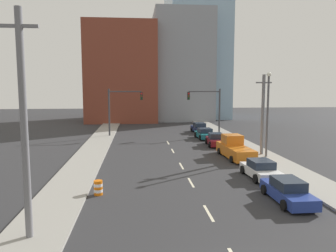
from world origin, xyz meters
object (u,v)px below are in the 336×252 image
Objects in this scene: sedan_white at (261,170)px; utility_pole_left_near at (24,125)px; street_lamp at (268,109)px; sedan_teal at (205,134)px; traffic_signal_left at (119,106)px; utility_pole_right_mid at (263,114)px; pickup_truck_orange at (235,149)px; traffic_barrel at (98,188)px; sedan_maroon at (216,140)px; traffic_signal_right at (211,105)px; sedan_navy at (199,128)px; sedan_blue at (288,191)px.

utility_pole_left_near is at bearing -149.92° from sedan_white.
street_lamp is 13.83m from sedan_teal.
utility_pole_right_mid reaches higher than traffic_signal_left.
utility_pole_right_mid is 0.98× the size of street_lamp.
pickup_truck_orange is (12.09, -15.27, -3.50)m from traffic_signal_left.
traffic_barrel is at bearing -168.36° from sedan_white.
sedan_maroon is at bearing -90.87° from sedan_teal.
sedan_white is at bearing 32.07° from utility_pole_left_near.
utility_pole_right_mid is at bearing -82.26° from traffic_signal_right.
sedan_navy reaches higher than sedan_teal.
street_lamp is 5.00m from pickup_truck_orange.
utility_pole_right_mid is 1.90× the size of sedan_maroon.
utility_pole_left_near is 32.11m from sedan_teal.
utility_pole_left_near is 1.25× the size of utility_pole_right_mid.
traffic_signal_right is 1.56× the size of sedan_white.
sedan_maroon is (-1.28, -8.57, -3.69)m from traffic_signal_right.
traffic_barrel is 25.29m from sedan_teal.
sedan_blue is at bearing -93.21° from traffic_signal_right.
traffic_signal_left is 7.07× the size of traffic_barrel.
utility_pole_right_mid is 14.15m from sedan_blue.
utility_pole_right_mid is at bearing -83.26° from sedan_navy.
sedan_blue is 5.23m from sedan_white.
traffic_signal_left is 21.02m from utility_pole_right_mid.
traffic_signal_left is 21.88m from street_lamp.
traffic_barrel is 0.22× the size of sedan_white.
sedan_white is 14.07m from sedan_maroon.
utility_pole_right_mid is 1.85× the size of sedan_teal.
street_lamp is at bearing -62.48° from sedan_maroon.
utility_pole_left_near is at bearing -111.38° from traffic_barrel.
traffic_barrel is (-13.13, -25.53, -3.90)m from traffic_signal_right.
sedan_maroon is 5.48m from sedan_teal.
utility_pole_left_near reaches higher than pickup_truck_orange.
sedan_blue is at bearing -105.01° from utility_pole_right_mid.
utility_pole_right_mid is 1.71× the size of sedan_navy.
traffic_barrel is at bearing -144.19° from utility_pole_right_mid.
pickup_truck_orange is at bearing -93.83° from traffic_signal_right.
utility_pole_right_mid reaches higher than traffic_barrel.
street_lamp reaches higher than pickup_truck_orange.
traffic_barrel is (2.37, 6.07, -4.77)m from utility_pole_left_near.
street_lamp is (17.49, 15.77, -0.41)m from utility_pole_left_near.
traffic_signal_left reaches higher than traffic_barrel.
utility_pole_left_near is 37.59m from sedan_navy.
sedan_blue is at bearing -95.92° from sedan_white.
traffic_signal_right is 1.56× the size of sedan_maroon.
pickup_truck_orange is 12.18m from sedan_teal.
utility_pole_left_near is 1.23× the size of street_lamp.
sedan_teal is at bearing 88.71° from sedan_white.
utility_pole_right_mid is at bearing -58.36° from sedan_maroon.
sedan_maroon is (-3.27, 6.05, -3.52)m from utility_pole_right_mid.
traffic_signal_left is 0.82× the size of utility_pole_right_mid.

